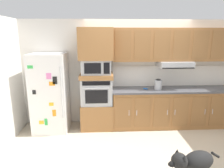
# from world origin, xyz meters

# --- Properties ---
(ground_plane) EXTENTS (9.60, 9.60, 0.00)m
(ground_plane) POSITION_xyz_m (0.00, 0.00, 0.00)
(ground_plane) COLOR beige
(back_kitchen_wall) EXTENTS (6.20, 0.12, 2.50)m
(back_kitchen_wall) POSITION_xyz_m (0.00, 1.11, 1.25)
(back_kitchen_wall) COLOR silver
(back_kitchen_wall) RESTS_ON ground
(refrigerator) EXTENTS (0.76, 0.73, 1.76)m
(refrigerator) POSITION_xyz_m (-2.02, 0.68, 0.88)
(refrigerator) COLOR white
(refrigerator) RESTS_ON ground
(oven_base_cabinet) EXTENTS (0.74, 0.62, 0.60)m
(oven_base_cabinet) POSITION_xyz_m (-0.98, 0.75, 0.30)
(oven_base_cabinet) COLOR #996638
(oven_base_cabinet) RESTS_ON ground
(built_in_oven) EXTENTS (0.70, 0.62, 0.60)m
(built_in_oven) POSITION_xyz_m (-0.98, 0.75, 0.90)
(built_in_oven) COLOR #A8AAAF
(built_in_oven) RESTS_ON oven_base_cabinet
(appliance_mid_shelf) EXTENTS (0.74, 0.62, 0.10)m
(appliance_mid_shelf) POSITION_xyz_m (-0.98, 0.75, 1.25)
(appliance_mid_shelf) COLOR #996638
(appliance_mid_shelf) RESTS_ON built_in_oven
(microwave) EXTENTS (0.64, 0.54, 0.32)m
(microwave) POSITION_xyz_m (-0.98, 0.75, 1.46)
(microwave) COLOR #A8AAAF
(microwave) RESTS_ON appliance_mid_shelf
(appliance_upper_cabinet) EXTENTS (0.74, 0.62, 0.68)m
(appliance_upper_cabinet) POSITION_xyz_m (-0.98, 0.75, 1.96)
(appliance_upper_cabinet) COLOR #996638
(appliance_upper_cabinet) RESTS_ON microwave
(lower_cabinet_run) EXTENTS (3.03, 0.63, 0.88)m
(lower_cabinet_run) POSITION_xyz_m (0.91, 0.75, 0.44)
(lower_cabinet_run) COLOR #996638
(lower_cabinet_run) RESTS_ON ground
(countertop_slab) EXTENTS (3.07, 0.64, 0.04)m
(countertop_slab) POSITION_xyz_m (0.91, 0.75, 0.90)
(countertop_slab) COLOR #4C4C51
(countertop_slab) RESTS_ON lower_cabinet_run
(backsplash_panel) EXTENTS (3.07, 0.02, 0.50)m
(backsplash_panel) POSITION_xyz_m (0.91, 1.04, 1.17)
(backsplash_panel) COLOR white
(backsplash_panel) RESTS_ON countertop_slab
(upper_cabinet_with_hood) EXTENTS (3.03, 0.48, 0.88)m
(upper_cabinet_with_hood) POSITION_xyz_m (0.91, 0.87, 1.90)
(upper_cabinet_with_hood) COLOR #996638
(upper_cabinet_with_hood) RESTS_ON backsplash_panel
(screwdriver) EXTENTS (0.16, 0.17, 0.03)m
(screwdriver) POSITION_xyz_m (0.16, 0.73, 0.93)
(screwdriver) COLOR blue
(screwdriver) RESTS_ON countertop_slab
(electric_kettle) EXTENTS (0.17, 0.17, 0.24)m
(electric_kettle) POSITION_xyz_m (0.44, 0.70, 1.03)
(electric_kettle) COLOR #A8AAAF
(electric_kettle) RESTS_ON countertop_slab
(dog) EXTENTS (0.87, 0.41, 0.61)m
(dog) POSITION_xyz_m (0.43, -1.28, 0.40)
(dog) COLOR black
(dog) RESTS_ON ground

